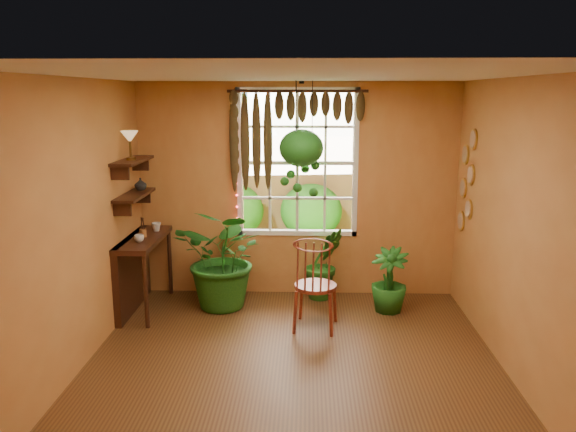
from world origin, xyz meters
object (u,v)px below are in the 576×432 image
(windsor_chair, at_px, (315,298))
(potted_plant_left, at_px, (226,258))
(potted_plant_mid, at_px, (324,263))
(hanging_basket, at_px, (301,152))
(counter_ledge, at_px, (136,265))

(windsor_chair, distance_m, potted_plant_left, 1.25)
(potted_plant_left, bearing_deg, potted_plant_mid, 17.08)
(potted_plant_left, relative_size, potted_plant_mid, 1.37)
(windsor_chair, relative_size, potted_plant_left, 0.99)
(windsor_chair, height_order, hanging_basket, hanging_basket)
(potted_plant_left, xyz_separation_m, hanging_basket, (0.90, 0.31, 1.24))
(counter_ledge, distance_m, hanging_basket, 2.40)
(counter_ledge, height_order, potted_plant_mid, potted_plant_mid)
(counter_ledge, relative_size, hanging_basket, 0.87)
(potted_plant_left, relative_size, hanging_basket, 0.91)
(hanging_basket, bearing_deg, potted_plant_left, -160.82)
(potted_plant_left, distance_m, hanging_basket, 1.56)
(counter_ledge, relative_size, potted_plant_mid, 1.31)
(windsor_chair, bearing_deg, counter_ledge, 175.58)
(counter_ledge, height_order, hanging_basket, hanging_basket)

